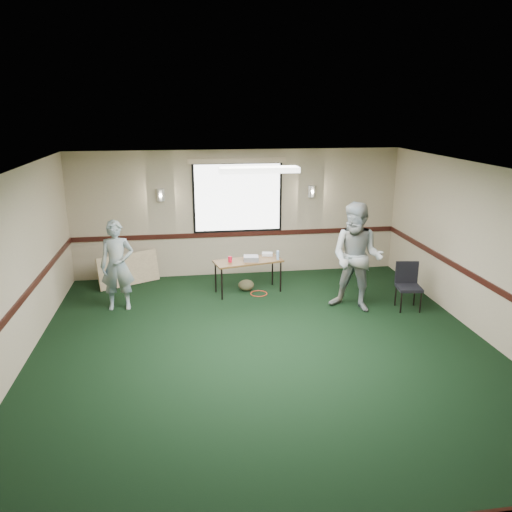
{
  "coord_description": "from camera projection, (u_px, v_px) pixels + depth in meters",
  "views": [
    {
      "loc": [
        -1.14,
        -6.43,
        3.55
      ],
      "look_at": [
        0.0,
        1.3,
        1.2
      ],
      "focal_mm": 35.0,
      "sensor_mm": 36.0,
      "label": 1
    }
  ],
  "objects": [
    {
      "name": "ground",
      "position": [
        269.0,
        360.0,
        7.28
      ],
      "size": [
        8.0,
        8.0,
        0.0
      ],
      "primitive_type": "plane",
      "color": "black",
      "rests_on": "ground"
    },
    {
      "name": "room_shell",
      "position": [
        249.0,
        222.0,
        8.83
      ],
      "size": [
        8.0,
        8.02,
        8.0
      ],
      "color": "tan",
      "rests_on": "ground"
    },
    {
      "name": "folding_table",
      "position": [
        248.0,
        263.0,
        9.77
      ],
      "size": [
        1.4,
        0.8,
        0.66
      ],
      "rotation": [
        0.0,
        0.0,
        0.22
      ],
      "color": "#4F3216",
      "rests_on": "ground"
    },
    {
      "name": "projector",
      "position": [
        251.0,
        258.0,
        9.71
      ],
      "size": [
        0.31,
        0.27,
        0.1
      ],
      "primitive_type": "cube",
      "rotation": [
        0.0,
        0.0,
        -0.11
      ],
      "color": "gray",
      "rests_on": "folding_table"
    },
    {
      "name": "game_console",
      "position": [
        267.0,
        254.0,
        10.08
      ],
      "size": [
        0.24,
        0.21,
        0.05
      ],
      "primitive_type": "cube",
      "rotation": [
        0.0,
        0.0,
        -0.21
      ],
      "color": "silver",
      "rests_on": "folding_table"
    },
    {
      "name": "red_cup",
      "position": [
        230.0,
        259.0,
        9.63
      ],
      "size": [
        0.08,
        0.08,
        0.11
      ],
      "primitive_type": "cylinder",
      "color": "red",
      "rests_on": "folding_table"
    },
    {
      "name": "water_bottle",
      "position": [
        278.0,
        255.0,
        9.77
      ],
      "size": [
        0.05,
        0.05,
        0.18
      ],
      "primitive_type": "cylinder",
      "color": "#8FBAEB",
      "rests_on": "folding_table"
    },
    {
      "name": "duffel_bag",
      "position": [
        246.0,
        285.0,
        9.99
      ],
      "size": [
        0.34,
        0.27,
        0.23
      ],
      "primitive_type": "ellipsoid",
      "rotation": [
        0.0,
        0.0,
        -0.11
      ],
      "color": "#4C452B",
      "rests_on": "ground"
    },
    {
      "name": "cable_coil",
      "position": [
        259.0,
        294.0,
        9.84
      ],
      "size": [
        0.43,
        0.43,
        0.02
      ],
      "primitive_type": "torus",
      "rotation": [
        0.0,
        0.0,
        0.36
      ],
      "color": "red",
      "rests_on": "ground"
    },
    {
      "name": "folded_table",
      "position": [
        129.0,
        270.0,
        10.27
      ],
      "size": [
        1.22,
        0.76,
        0.65
      ],
      "primitive_type": "cube",
      "rotation": [
        -0.21,
        0.0,
        0.48
      ],
      "color": "#A08263",
      "rests_on": "ground"
    },
    {
      "name": "conference_chair",
      "position": [
        408.0,
        282.0,
        9.05
      ],
      "size": [
        0.47,
        0.48,
        0.85
      ],
      "rotation": [
        0.0,
        0.0,
        -0.14
      ],
      "color": "black",
      "rests_on": "ground"
    },
    {
      "name": "person_left",
      "position": [
        117.0,
        266.0,
        8.91
      ],
      "size": [
        0.6,
        0.4,
        1.64
      ],
      "primitive_type": "imported",
      "rotation": [
        0.0,
        0.0,
        -0.01
      ],
      "color": "#40668C",
      "rests_on": "ground"
    },
    {
      "name": "person_right",
      "position": [
        357.0,
        258.0,
        8.83
      ],
      "size": [
        1.21,
        1.16,
        1.96
      ],
      "primitive_type": "imported",
      "rotation": [
        0.0,
        0.0,
        -0.61
      ],
      "color": "#789CBB",
      "rests_on": "ground"
    }
  ]
}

